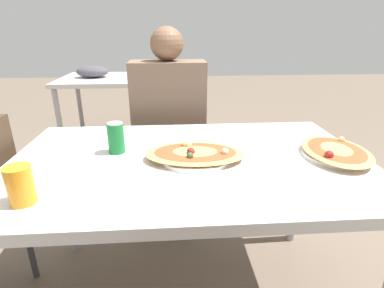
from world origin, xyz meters
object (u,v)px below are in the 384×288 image
object	(u,v)px
person_seated	(169,117)
drink_glass	(20,185)
chair_far_seated	(170,144)
dining_table	(189,173)
soda_can	(116,138)
pizza_second	(336,152)
pizza_main	(195,154)

from	to	relation	value
person_seated	drink_glass	xyz separation A→B (m)	(-0.42, -0.94, 0.08)
chair_far_seated	dining_table	bearing A→B (deg)	95.95
soda_can	pizza_second	xyz separation A→B (m)	(0.87, -0.11, -0.04)
chair_far_seated	drink_glass	size ratio (longest dim) A/B	7.51
dining_table	drink_glass	bearing A→B (deg)	-150.31
chair_far_seated	person_seated	xyz separation A→B (m)	(-0.00, -0.11, 0.21)
drink_glass	pizza_second	bearing A→B (deg)	13.53
person_seated	pizza_main	size ratio (longest dim) A/B	3.03
chair_far_seated	soda_can	distance (m)	0.77
dining_table	soda_can	bearing A→B (deg)	164.47
chair_far_seated	drink_glass	xyz separation A→B (m)	(-0.42, -1.05, 0.29)
person_seated	pizza_main	bearing A→B (deg)	98.76
pizza_main	drink_glass	size ratio (longest dim) A/B	3.48
drink_glass	pizza_main	bearing A→B (deg)	27.61
person_seated	drink_glass	bearing A→B (deg)	65.85
pizza_second	pizza_main	bearing A→B (deg)	178.59
chair_far_seated	person_seated	distance (m)	0.24
pizza_main	pizza_second	xyz separation A→B (m)	(0.56, -0.01, -0.00)
chair_far_seated	soda_can	size ratio (longest dim) A/B	6.92
soda_can	drink_glass	world-z (taller)	soda_can
pizza_main	drink_glass	world-z (taller)	drink_glass
pizza_main	pizza_second	distance (m)	0.56
drink_glass	pizza_second	distance (m)	1.11
dining_table	pizza_main	distance (m)	0.09
soda_can	drink_glass	distance (m)	0.42
chair_far_seated	person_seated	world-z (taller)	person_seated
dining_table	chair_far_seated	world-z (taller)	chair_far_seated
chair_far_seated	soda_can	bearing A→B (deg)	72.84
person_seated	soda_can	xyz separation A→B (m)	(-0.21, -0.57, 0.08)
chair_far_seated	pizza_main	world-z (taller)	chair_far_seated
dining_table	chair_far_seated	xyz separation A→B (m)	(-0.08, 0.76, -0.17)
chair_far_seated	pizza_main	size ratio (longest dim) A/B	2.16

